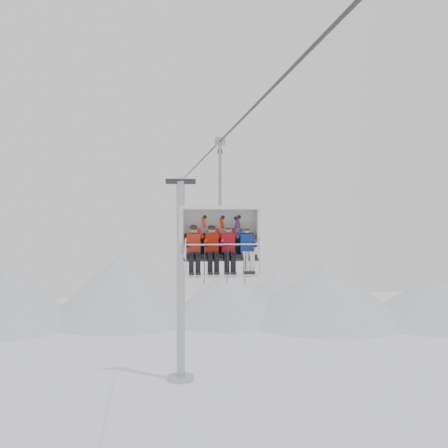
{
  "coord_description": "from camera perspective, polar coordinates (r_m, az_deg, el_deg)",
  "views": [
    {
      "loc": [
        -2.04,
        -15.39,
        11.21
      ],
      "look_at": [
        0.0,
        0.0,
        10.9
      ],
      "focal_mm": 45.0,
      "sensor_mm": 36.0,
      "label": 1
    }
  ],
  "objects": [
    {
      "name": "skier_center_left",
      "position": [
        16.23,
        -1.22,
        -2.45
      ],
      "size": [
        0.39,
        1.69,
        1.57
      ],
      "color": "#B11D08",
      "rests_on": "chairlift_carrier"
    },
    {
      "name": "ridgeline",
      "position": [
        58.05,
        -7.07,
        -7.16
      ],
      "size": [
        72.0,
        21.0,
        7.0
      ],
      "color": "silver",
      "rests_on": "ground"
    },
    {
      "name": "haul_cable",
      "position": [
        15.67,
        0.0,
        8.81
      ],
      "size": [
        0.06,
        50.0,
        0.06
      ],
      "primitive_type": "cylinder",
      "rotation": [
        1.57,
        0.0,
        0.0
      ],
      "color": "#2F2F34",
      "rests_on": "lift_tower_left"
    },
    {
      "name": "lift_tower_right",
      "position": [
        37.84,
        -4.41,
        -7.11
      ],
      "size": [
        2.0,
        1.8,
        13.48
      ],
      "color": "#A5A8AD",
      "rests_on": "ground"
    },
    {
      "name": "skier_center_right",
      "position": [
        16.29,
        0.45,
        -2.43
      ],
      "size": [
        0.39,
        1.69,
        1.58
      ],
      "color": "red",
      "rests_on": "chairlift_carrier"
    },
    {
      "name": "chairlift_carrier",
      "position": [
        16.54,
        -0.46,
        -0.77
      ],
      "size": [
        2.3,
        1.17,
        3.98
      ],
      "color": "black",
      "rests_on": "haul_cable"
    },
    {
      "name": "skier_far_left",
      "position": [
        16.18,
        -3.1,
        -2.45
      ],
      "size": [
        0.39,
        1.69,
        1.58
      ],
      "color": "red",
      "rests_on": "chairlift_carrier"
    },
    {
      "name": "skier_far_right",
      "position": [
        16.37,
        2.36,
        -2.46
      ],
      "size": [
        0.38,
        1.69,
        1.53
      ],
      "color": "navy",
      "rests_on": "chairlift_carrier"
    }
  ]
}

